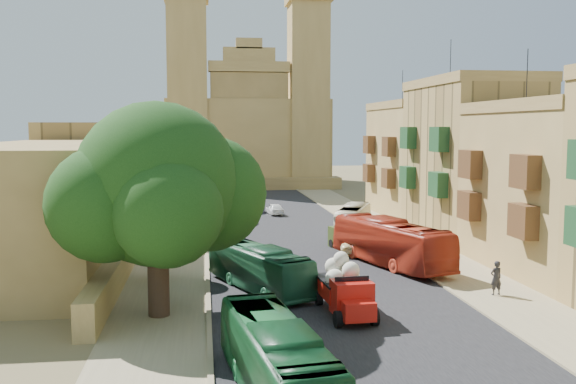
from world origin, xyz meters
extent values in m
plane|color=brown|center=(0.00, 0.00, 0.00)|extent=(260.00, 260.00, 0.00)
cube|color=black|center=(0.00, 30.00, 0.01)|extent=(14.00, 140.00, 0.01)
cube|color=#92825F|center=(9.50, 30.00, 0.01)|extent=(5.00, 140.00, 0.01)
cube|color=#92825F|center=(-9.50, 30.00, 0.01)|extent=(5.00, 140.00, 0.01)
cube|color=#92825F|center=(7.00, 30.00, 0.06)|extent=(0.25, 140.00, 0.12)
cube|color=#92825F|center=(-7.00, 30.00, 0.06)|extent=(0.25, 140.00, 0.12)
cube|color=#9C7E46|center=(16.00, 11.00, 5.25)|extent=(8.00, 14.00, 10.50)
cube|color=olive|center=(16.00, 11.00, 10.90)|extent=(8.20, 14.00, 0.80)
cylinder|color=black|center=(15.00, 13.80, 13.10)|extent=(0.06, 0.06, 3.60)
cube|color=#55351C|center=(11.55, 7.08, 3.99)|extent=(0.90, 2.20, 2.00)
cube|color=#55351C|center=(11.55, 14.92, 3.99)|extent=(0.90, 2.20, 2.00)
cube|color=#55351C|center=(11.55, 7.08, 6.93)|extent=(0.90, 2.20, 2.00)
cube|color=#55351C|center=(11.55, 14.92, 6.93)|extent=(0.90, 2.20, 2.00)
cube|color=#A6864B|center=(16.00, 25.00, 6.50)|extent=(8.00, 14.00, 13.00)
cube|color=olive|center=(16.00, 25.00, 13.40)|extent=(8.20, 14.00, 0.80)
cylinder|color=black|center=(15.00, 27.80, 15.60)|extent=(0.06, 0.06, 3.60)
cube|color=#1C4725|center=(11.55, 21.08, 4.94)|extent=(0.90, 2.20, 2.00)
cube|color=#1C4725|center=(11.55, 28.92, 4.94)|extent=(0.90, 2.20, 2.00)
cube|color=#1C4725|center=(11.55, 21.08, 8.58)|extent=(0.90, 2.20, 2.00)
cube|color=#1C4725|center=(11.55, 28.92, 8.58)|extent=(0.90, 2.20, 2.00)
cube|color=#9C7E46|center=(16.00, 39.00, 5.75)|extent=(8.00, 14.00, 11.50)
cube|color=olive|center=(16.00, 39.00, 11.90)|extent=(8.20, 14.00, 0.80)
cylinder|color=black|center=(15.00, 41.80, 14.10)|extent=(0.06, 0.06, 3.60)
cube|color=#55351C|center=(11.55, 35.08, 4.37)|extent=(0.90, 2.20, 2.00)
cube|color=#55351C|center=(11.55, 42.92, 4.37)|extent=(0.90, 2.20, 2.00)
cube|color=#55351C|center=(11.55, 35.08, 7.59)|extent=(0.90, 2.20, 2.00)
cube|color=#55351C|center=(11.55, 42.92, 7.59)|extent=(0.90, 2.20, 2.00)
cube|color=#9C7E46|center=(-12.50, 20.00, 0.90)|extent=(1.00, 40.00, 1.80)
cube|color=olive|center=(-18.00, 18.00, 4.20)|extent=(10.00, 28.00, 8.40)
cube|color=#A6864B|center=(-18.00, 44.00, 5.00)|extent=(10.00, 22.00, 10.00)
cube|color=#9C7E46|center=(0.00, 81.00, 7.00)|extent=(26.00, 20.00, 14.00)
cube|color=olive|center=(0.00, 70.50, 0.90)|extent=(28.00, 4.00, 1.80)
cube|color=olive|center=(0.00, 72.20, 10.00)|extent=(12.00, 2.00, 16.00)
cube|color=#9C7E46|center=(0.00, 72.20, 18.90)|extent=(12.60, 2.40, 1.60)
cube|color=#9C7E46|center=(0.00, 72.20, 20.60)|extent=(8.00, 2.00, 2.40)
cube|color=#9C7E46|center=(0.00, 72.20, 22.40)|extent=(4.00, 2.00, 1.60)
cube|color=#9C7E46|center=(-9.50, 73.50, 14.50)|extent=(6.00, 6.00, 29.00)
cube|color=#9C7E46|center=(9.50, 73.50, 14.50)|extent=(6.00, 6.00, 29.00)
cylinder|color=#34241A|center=(-9.50, 4.00, 2.06)|extent=(1.08, 1.08, 4.12)
sphere|color=black|center=(-9.50, 4.00, 6.72)|extent=(8.23, 8.23, 8.23)
sphere|color=black|center=(-6.90, 5.30, 6.07)|extent=(6.07, 6.07, 6.07)
sphere|color=black|center=(-11.88, 3.02, 5.85)|extent=(5.63, 5.63, 5.63)
sphere|color=black|center=(-8.85, 1.40, 5.63)|extent=(5.20, 5.20, 5.20)
sphere|color=black|center=(-10.69, 6.38, 7.58)|extent=(4.77, 4.77, 4.77)
cylinder|color=#34241A|center=(-10.00, 12.00, 1.10)|extent=(0.44, 0.44, 2.20)
sphere|color=black|center=(-10.00, 12.00, 3.32)|extent=(3.20, 3.20, 3.20)
cylinder|color=#34241A|center=(-10.00, 24.00, 1.16)|extent=(0.44, 0.44, 2.32)
sphere|color=black|center=(-10.00, 24.00, 3.51)|extent=(3.38, 3.38, 3.38)
cylinder|color=#34241A|center=(-10.00, 36.00, 1.15)|extent=(0.44, 0.44, 2.30)
sphere|color=black|center=(-10.00, 36.00, 3.47)|extent=(3.34, 3.34, 3.34)
cylinder|color=#34241A|center=(-10.00, 48.00, 1.20)|extent=(0.44, 0.44, 2.40)
sphere|color=black|center=(-10.00, 48.00, 3.63)|extent=(3.49, 3.49, 3.49)
cube|color=red|center=(-0.16, 3.82, 1.13)|extent=(2.17, 3.36, 0.81)
cube|color=black|center=(-0.16, 3.82, 1.58)|extent=(2.21, 3.41, 0.11)
cube|color=red|center=(-0.04, 1.74, 1.22)|extent=(1.98, 1.64, 1.63)
cube|color=red|center=(0.02, 0.66, 0.86)|extent=(1.60, 1.17, 0.90)
cube|color=black|center=(-0.04, 1.74, 1.85)|extent=(1.72, 0.19, 0.81)
cylinder|color=black|center=(-0.90, 0.88, 0.41)|extent=(0.36, 0.83, 0.81)
cylinder|color=black|center=(0.91, 0.98, 0.41)|extent=(0.36, 0.83, 0.81)
cylinder|color=black|center=(-1.12, 4.85, 0.41)|extent=(0.36, 0.83, 0.81)
cylinder|color=black|center=(0.69, 4.95, 0.41)|extent=(0.36, 0.83, 0.81)
sphere|color=beige|center=(-0.58, 3.25, 1.81)|extent=(1.00, 1.00, 1.00)
sphere|color=beige|center=(0.31, 3.57, 1.81)|extent=(1.00, 1.00, 1.00)
sphere|color=beige|center=(-0.19, 4.36, 1.81)|extent=(1.00, 1.00, 1.00)
sphere|color=beige|center=(-0.52, 3.89, 2.31)|extent=(0.90, 0.90, 0.90)
sphere|color=beige|center=(0.21, 3.02, 2.26)|extent=(0.90, 0.90, 0.90)
sphere|color=beige|center=(-0.15, 3.73, 2.71)|extent=(0.81, 0.81, 0.81)
cube|color=#36471A|center=(4.00, 20.00, 0.82)|extent=(2.69, 4.28, 1.64)
cylinder|color=black|center=(3.60, 18.47, 0.33)|extent=(0.42, 0.70, 0.66)
cylinder|color=black|center=(5.11, 18.87, 0.33)|extent=(0.42, 0.70, 0.66)
cylinder|color=black|center=(2.89, 21.13, 0.33)|extent=(0.42, 0.70, 0.66)
cylinder|color=black|center=(4.40, 21.53, 0.33)|extent=(0.42, 0.70, 0.66)
imported|color=#144E26|center=(-4.73, -6.73, 1.38)|extent=(3.65, 10.16, 2.77)
imported|color=#1E5434|center=(-4.00, 8.58, 1.31)|extent=(5.84, 9.52, 2.63)
imported|color=#AC2D19|center=(5.59, 14.10, 1.59)|extent=(6.05, 11.71, 3.19)
imported|color=#FBEECA|center=(6.50, 29.07, 1.21)|extent=(5.23, 8.79, 2.42)
imported|color=#416DB0|center=(-4.08, 10.86, 0.59)|extent=(2.10, 3.66, 1.17)
imported|color=silver|center=(-3.45, 33.97, 0.55)|extent=(2.36, 3.56, 1.11)
imported|color=#FFE9A8|center=(4.10, 18.74, 0.66)|extent=(2.89, 5.01, 1.31)
imported|color=#141940|center=(-1.69, 42.57, 0.60)|extent=(3.11, 4.48, 1.21)
imported|color=white|center=(0.50, 41.05, 0.63)|extent=(1.90, 3.84, 1.26)
imported|color=#3868B6|center=(-3.84, 52.24, 0.68)|extent=(2.30, 4.35, 1.36)
imported|color=black|center=(9.26, 5.58, 0.99)|extent=(0.80, 0.61, 1.98)
imported|color=#302F38|center=(8.45, 18.37, 0.95)|extent=(0.63, 1.17, 1.90)
camera|label=1|loc=(-7.15, -28.33, 9.49)|focal=40.00mm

